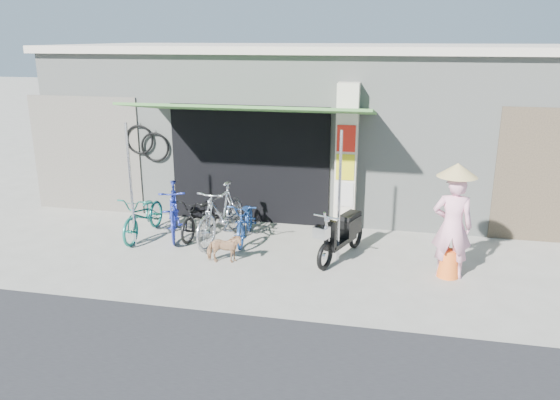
% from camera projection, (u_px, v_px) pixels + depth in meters
% --- Properties ---
extents(ground, '(80.00, 80.00, 0.00)m').
position_uv_depth(ground, '(279.00, 274.00, 9.21)').
color(ground, '#9B978C').
rests_on(ground, ground).
extents(bicycle_shop, '(12.30, 5.30, 3.66)m').
position_uv_depth(bicycle_shop, '(322.00, 121.00, 13.45)').
color(bicycle_shop, gray).
rests_on(bicycle_shop, ground).
extents(shop_pillar, '(0.42, 0.44, 3.00)m').
position_uv_depth(shop_pillar, '(346.00, 159.00, 10.90)').
color(shop_pillar, beige).
rests_on(shop_pillar, ground).
extents(awning, '(4.60, 1.88, 2.72)m').
position_uv_depth(awning, '(250.00, 111.00, 10.19)').
color(awning, '#3B6E31').
rests_on(awning, ground).
extents(neighbour_left, '(2.60, 0.06, 2.60)m').
position_uv_depth(neighbour_left, '(86.00, 155.00, 12.26)').
color(neighbour_left, '#6B665B').
rests_on(neighbour_left, ground).
extents(bike_teal, '(0.60, 1.69, 0.88)m').
position_uv_depth(bike_teal, '(144.00, 215.00, 10.83)').
color(bike_teal, '#17695A').
rests_on(bike_teal, ground).
extents(bike_blue, '(1.08, 1.82, 1.06)m').
position_uv_depth(bike_blue, '(174.00, 210.00, 10.85)').
color(bike_blue, '#2230A0').
rests_on(bike_blue, ground).
extents(bike_black, '(0.72, 1.59, 0.81)m').
position_uv_depth(bike_black, '(201.00, 216.00, 10.90)').
color(bike_black, black).
rests_on(bike_black, ground).
extents(bike_silver, '(0.85, 1.96, 1.14)m').
position_uv_depth(bike_silver, '(221.00, 213.00, 10.53)').
color(bike_silver, silver).
rests_on(bike_silver, ground).
extents(bike_navy, '(0.71, 1.62, 0.82)m').
position_uv_depth(bike_navy, '(246.00, 220.00, 10.64)').
color(bike_navy, navy).
rests_on(bike_navy, ground).
extents(street_dog, '(0.68, 0.42, 0.54)m').
position_uv_depth(street_dog, '(224.00, 249.00, 9.60)').
color(street_dog, tan).
rests_on(street_dog, ground).
extents(moped, '(0.78, 1.64, 0.96)m').
position_uv_depth(moped, '(342.00, 235.00, 9.78)').
color(moped, black).
rests_on(moped, ground).
extents(nun, '(0.66, 0.64, 1.94)m').
position_uv_depth(nun, '(453.00, 223.00, 8.86)').
color(nun, '#F1A3BC').
rests_on(nun, ground).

